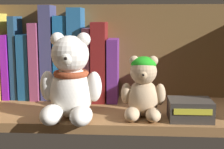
% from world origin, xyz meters
% --- Properties ---
extents(shelf_board, '(0.72, 0.26, 0.02)m').
position_xyz_m(shelf_board, '(0.00, 0.00, 0.01)').
color(shelf_board, olive).
rests_on(shelf_board, ground).
extents(shelf_back_panel, '(0.75, 0.01, 0.27)m').
position_xyz_m(shelf_back_panel, '(0.00, 0.13, 0.13)').
color(shelf_back_panel, brown).
rests_on(shelf_back_panel, ground).
extents(book_0, '(0.03, 0.11, 0.22)m').
position_xyz_m(book_0, '(-0.33, 0.11, 0.13)').
color(book_0, gold).
rests_on(book_0, shelf_board).
extents(book_1, '(0.02, 0.10, 0.17)m').
position_xyz_m(book_1, '(-0.30, 0.11, 0.10)').
color(book_1, purple).
rests_on(book_1, shelf_board).
extents(book_2, '(0.02, 0.09, 0.22)m').
position_xyz_m(book_2, '(-0.28, 0.11, 0.13)').
color(book_2, navy).
rests_on(book_2, shelf_board).
extents(book_3, '(0.03, 0.10, 0.17)m').
position_xyz_m(book_3, '(-0.26, 0.11, 0.10)').
color(book_3, navy).
rests_on(book_3, shelf_board).
extents(book_4, '(0.02, 0.11, 0.20)m').
position_xyz_m(book_4, '(-0.23, 0.11, 0.12)').
color(book_4, '#8A3C61').
rests_on(book_4, shelf_board).
extents(book_5, '(0.03, 0.09, 0.24)m').
position_xyz_m(book_5, '(-0.20, 0.11, 0.14)').
color(book_5, '#383962').
rests_on(book_5, shelf_board).
extents(book_6, '(0.04, 0.09, 0.22)m').
position_xyz_m(book_6, '(-0.16, 0.11, 0.13)').
color(book_6, '#195A96').
rests_on(book_6, shelf_board).
extents(book_7, '(0.04, 0.10, 0.24)m').
position_xyz_m(book_7, '(-0.12, 0.11, 0.14)').
color(book_7, '#21598D').
rests_on(book_7, shelf_board).
extents(book_8, '(0.02, 0.12, 0.19)m').
position_xyz_m(book_8, '(-0.09, 0.11, 0.11)').
color(book_8, '#AF6287').
rests_on(book_8, shelf_board).
extents(book_9, '(0.04, 0.14, 0.20)m').
position_xyz_m(book_9, '(-0.06, 0.11, 0.12)').
color(book_9, maroon).
rests_on(book_9, shelf_board).
extents(book_10, '(0.03, 0.14, 0.16)m').
position_xyz_m(book_10, '(-0.03, 0.11, 0.10)').
color(book_10, '#582371').
rests_on(book_10, shelf_board).
extents(teddy_bear_larger, '(0.13, 0.13, 0.18)m').
position_xyz_m(teddy_bear_larger, '(-0.10, -0.09, 0.10)').
color(teddy_bear_larger, white).
rests_on(teddy_bear_larger, shelf_board).
extents(teddy_bear_smaller, '(0.10, 0.10, 0.13)m').
position_xyz_m(teddy_bear_smaller, '(0.05, -0.06, 0.08)').
color(teddy_bear_smaller, tan).
rests_on(teddy_bear_smaller, shelf_board).
extents(small_product_box, '(0.09, 0.08, 0.04)m').
position_xyz_m(small_product_box, '(0.15, -0.08, 0.04)').
color(small_product_box, '#38332D').
rests_on(small_product_box, shelf_board).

